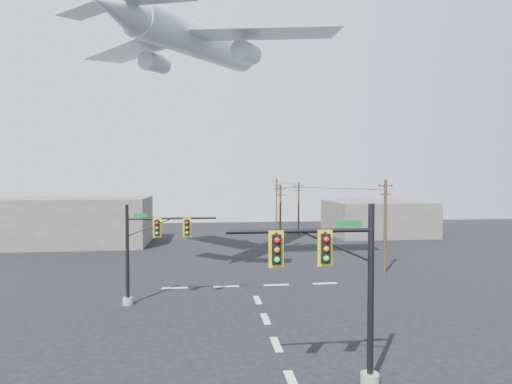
{
  "coord_description": "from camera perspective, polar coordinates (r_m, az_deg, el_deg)",
  "views": [
    {
      "loc": [
        -3.59,
        -21.43,
        8.62
      ],
      "look_at": [
        -0.46,
        5.0,
        7.7
      ],
      "focal_mm": 30.0,
      "sensor_mm": 36.0,
      "label": 1
    }
  ],
  "objects": [
    {
      "name": "signal_mast_far",
      "position": [
        30.03,
        -14.36,
        -7.63
      ],
      "size": [
        6.31,
        0.75,
        6.79
      ],
      "color": "gray",
      "rests_on": "ground"
    },
    {
      "name": "lane_markings",
      "position": [
        28.34,
        0.88,
        -15.7
      ],
      "size": [
        14.0,
        21.2,
        0.01
      ],
      "color": "beige",
      "rests_on": "ground"
    },
    {
      "name": "airliner",
      "position": [
        41.55,
        -7.47,
        19.17
      ],
      "size": [
        23.47,
        25.67,
        7.2
      ],
      "rotation": [
        0.0,
        -0.1,
        1.08
      ],
      "color": "#ACB0B8"
    },
    {
      "name": "power_lines",
      "position": [
        57.94,
        5.54,
        0.83
      ],
      "size": [
        8.83,
        41.54,
        0.35
      ],
      "color": "black"
    },
    {
      "name": "utility_pole_b",
      "position": [
        49.86,
        3.26,
        -3.25
      ],
      "size": [
        1.5,
        0.66,
        7.77
      ],
      "rotation": [
        0.0,
        0.0,
        0.37
      ],
      "color": "#432D1C",
      "rests_on": "ground"
    },
    {
      "name": "ground",
      "position": [
        23.38,
        2.72,
        -19.65
      ],
      "size": [
        120.0,
        120.0,
        0.0
      ],
      "primitive_type": "plane",
      "color": "black",
      "rests_on": "ground"
    },
    {
      "name": "building_left",
      "position": [
        59.04,
        -22.9,
        -3.63
      ],
      "size": [
        18.0,
        10.0,
        6.0
      ],
      "primitive_type": "cube",
      "color": "slate",
      "rests_on": "ground"
    },
    {
      "name": "utility_pole_d",
      "position": [
        79.27,
        2.76,
        -1.03
      ],
      "size": [
        1.75,
        0.29,
        8.47
      ],
      "rotation": [
        0.0,
        0.0,
        0.02
      ],
      "color": "#432D1C",
      "rests_on": "ground"
    },
    {
      "name": "utility_pole_c",
      "position": [
        63.18,
        5.69,
        -2.09
      ],
      "size": [
        1.55,
        0.68,
        7.9
      ],
      "rotation": [
        0.0,
        0.0,
        0.37
      ],
      "color": "#432D1C",
      "rests_on": "ground"
    },
    {
      "name": "signal_mast_near",
      "position": [
        18.05,
        11.33,
        -12.88
      ],
      "size": [
        6.29,
        0.83,
        7.55
      ],
      "color": "gray",
      "rests_on": "ground"
    },
    {
      "name": "utility_pole_a",
      "position": [
        40.11,
        16.85,
        -4.14
      ],
      "size": [
        1.6,
        0.73,
        8.4
      ],
      "rotation": [
        0.0,
        0.0,
        0.38
      ],
      "color": "#432D1C",
      "rests_on": "ground"
    },
    {
      "name": "building_right",
      "position": [
        66.83,
        15.83,
        -3.33
      ],
      "size": [
        14.0,
        12.0,
        5.0
      ],
      "primitive_type": "cube",
      "color": "slate",
      "rests_on": "ground"
    }
  ]
}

